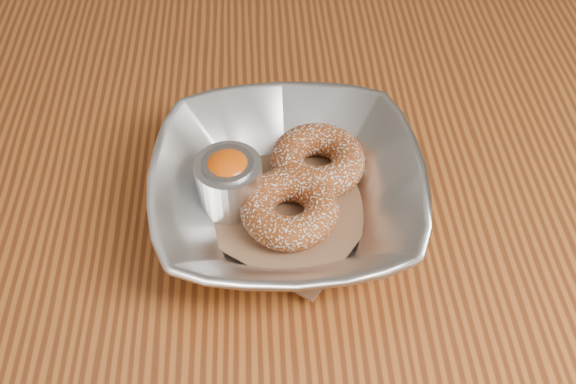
{
  "coord_description": "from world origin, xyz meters",
  "views": [
    {
      "loc": [
        -0.06,
        -0.41,
        1.23
      ],
      "look_at": [
        -0.04,
        -0.01,
        0.78
      ],
      "focal_mm": 42.0,
      "sensor_mm": 36.0,
      "label": 1
    }
  ],
  "objects_px": {
    "donut_back": "(318,161)",
    "donut_front": "(290,209)",
    "table": "(328,264)",
    "serving_bowl": "(288,192)",
    "ramekin": "(229,180)"
  },
  "relations": [
    {
      "from": "donut_front",
      "to": "serving_bowl",
      "type": "bearing_deg",
      "value": 92.19
    },
    {
      "from": "donut_back",
      "to": "ramekin",
      "type": "distance_m",
      "value": 0.09
    },
    {
      "from": "donut_back",
      "to": "table",
      "type": "bearing_deg",
      "value": -67.05
    },
    {
      "from": "donut_back",
      "to": "donut_front",
      "type": "relative_size",
      "value": 1.02
    },
    {
      "from": "table",
      "to": "ramekin",
      "type": "height_order",
      "value": "ramekin"
    },
    {
      "from": "donut_back",
      "to": "donut_front",
      "type": "distance_m",
      "value": 0.06
    },
    {
      "from": "serving_bowl",
      "to": "table",
      "type": "bearing_deg",
      "value": 15.14
    },
    {
      "from": "serving_bowl",
      "to": "ramekin",
      "type": "xyz_separation_m",
      "value": [
        -0.05,
        0.01,
        0.01
      ]
    },
    {
      "from": "donut_back",
      "to": "ramekin",
      "type": "xyz_separation_m",
      "value": [
        -0.08,
        -0.03,
        0.01
      ]
    },
    {
      "from": "table",
      "to": "donut_back",
      "type": "distance_m",
      "value": 0.13
    },
    {
      "from": "donut_back",
      "to": "donut_front",
      "type": "height_order",
      "value": "same"
    },
    {
      "from": "serving_bowl",
      "to": "ramekin",
      "type": "relative_size",
      "value": 4.05
    },
    {
      "from": "serving_bowl",
      "to": "donut_back",
      "type": "distance_m",
      "value": 0.05
    },
    {
      "from": "table",
      "to": "ramekin",
      "type": "relative_size",
      "value": 20.21
    },
    {
      "from": "table",
      "to": "donut_back",
      "type": "relative_size",
      "value": 13.54
    }
  ]
}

